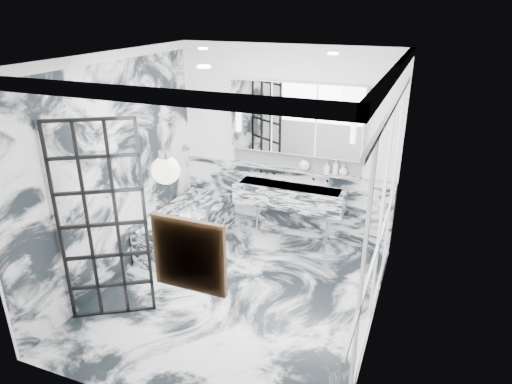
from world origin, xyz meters
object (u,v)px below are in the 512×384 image
at_px(crittall_door, 103,225).
at_px(trough_sink, 289,196).
at_px(bathtub, 187,228).
at_px(mirror_cabinet, 295,118).

height_order(crittall_door, trough_sink, crittall_door).
height_order(crittall_door, bathtub, crittall_door).
xyz_separation_m(trough_sink, mirror_cabinet, (-0.00, 0.17, 1.09)).
xyz_separation_m(mirror_cabinet, bathtub, (-1.32, -0.83, -1.54)).
relative_size(mirror_cabinet, bathtub, 1.15).
relative_size(crittall_door, mirror_cabinet, 1.19).
distance_m(crittall_door, mirror_cabinet, 2.95).
height_order(crittall_door, mirror_cabinet, mirror_cabinet).
bearing_deg(bathtub, mirror_cabinet, 32.06).
distance_m(crittall_door, trough_sink, 2.74).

